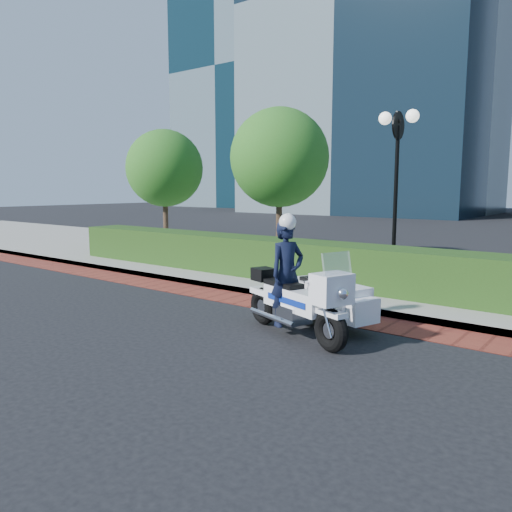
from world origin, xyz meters
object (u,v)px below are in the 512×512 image
Objects in this scene: tree_b at (279,158)px; police_motorcycle at (307,292)px; lamppost at (397,168)px; tree_a at (164,168)px.

police_motorcycle is (5.02, -6.25, -2.73)m from tree_b.
lamppost is 4.71m from tree_b.
tree_a is 5.50m from tree_b.
tree_b is 1.99× the size of police_motorcycle.
tree_b is (5.50, 0.00, 0.21)m from tree_a.
lamppost is 10.09m from tree_a.
lamppost is 0.86× the size of tree_b.
tree_a is 1.86× the size of police_motorcycle.
tree_a is 0.94× the size of tree_b.
tree_b is at bearing 0.00° from tree_a.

